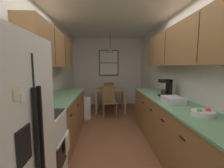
{
  "coord_description": "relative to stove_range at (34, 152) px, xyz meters",
  "views": [
    {
      "loc": [
        -0.17,
        -2.25,
        1.48
      ],
      "look_at": [
        0.04,
        1.49,
        1.05
      ],
      "focal_mm": 24.28,
      "sensor_mm": 36.0,
      "label": 1
    }
  ],
  "objects": [
    {
      "name": "trash_bin",
      "position": [
        0.29,
        2.5,
        -0.17
      ],
      "size": [
        0.34,
        0.34,
        0.61
      ],
      "primitive_type": "cylinder",
      "color": "silver",
      "rests_on": "ground"
    },
    {
      "name": "wall_left",
      "position": [
        -0.36,
        1.51,
        0.8
      ],
      "size": [
        0.1,
        9.0,
        2.55
      ],
      "primitive_type": "cube",
      "color": "silver",
      "rests_on": "ground"
    },
    {
      "name": "dining_table",
      "position": [
        1.05,
        3.22,
        0.15
      ],
      "size": [
        0.96,
        0.74,
        0.75
      ],
      "color": "#A87F51",
      "rests_on": "ground"
    },
    {
      "name": "fruit_bowl",
      "position": [
        2.01,
        -0.06,
        0.46
      ],
      "size": [
        0.26,
        0.26,
        0.09
      ],
      "color": "silver",
      "rests_on": "counter_right"
    },
    {
      "name": "dining_chair_far",
      "position": [
        1.03,
        3.8,
        0.03
      ],
      "size": [
        0.43,
        0.43,
        0.9
      ],
      "color": "brown",
      "rests_on": "ground"
    },
    {
      "name": "pendant_light",
      "position": [
        1.05,
        3.22,
        1.51
      ],
      "size": [
        0.27,
        0.27,
        0.62
      ],
      "color": "black"
    },
    {
      "name": "wall_back",
      "position": [
        0.99,
        4.16,
        0.8
      ],
      "size": [
        4.4,
        0.1,
        2.55
      ],
      "primitive_type": "cube",
      "color": "silver",
      "rests_on": "ground"
    },
    {
      "name": "storage_canister",
      "position": [
        -0.01,
        0.49,
        0.52
      ],
      "size": [
        0.13,
        0.13,
        0.18
      ],
      "color": "#D84C19",
      "rests_on": "counter_left"
    },
    {
      "name": "stove_range",
      "position": [
        0.0,
        0.0,
        0.0
      ],
      "size": [
        0.66,
        0.6,
        1.1
      ],
      "color": "white",
      "rests_on": "ground"
    },
    {
      "name": "table_serving_bowl",
      "position": [
        1.08,
        3.18,
        0.3
      ],
      "size": [
        0.16,
        0.16,
        0.06
      ],
      "primitive_type": "cylinder",
      "color": "#4C7299",
      "rests_on": "dining_table"
    },
    {
      "name": "ceiling_slab",
      "position": [
        0.99,
        1.51,
        2.12
      ],
      "size": [
        4.4,
        9.0,
        0.08
      ],
      "primitive_type": "cube",
      "color": "white"
    },
    {
      "name": "upper_cabinets_left",
      "position": [
        -0.15,
        1.25,
        1.34
      ],
      "size": [
        0.33,
        2.08,
        0.67
      ],
      "color": "brown"
    },
    {
      "name": "counter_left",
      "position": [
        -0.01,
        1.3,
        -0.02
      ],
      "size": [
        0.64,
        2.0,
        0.9
      ],
      "color": "brown",
      "rests_on": "ground"
    },
    {
      "name": "dish_towel",
      "position": [
        0.35,
        0.15,
        0.03
      ],
      "size": [
        0.02,
        0.16,
        0.24
      ],
      "primitive_type": "cube",
      "color": "beige"
    },
    {
      "name": "wall_right",
      "position": [
        2.34,
        1.51,
        0.8
      ],
      "size": [
        0.1,
        9.0,
        2.55
      ],
      "primitive_type": "cube",
      "color": "silver",
      "rests_on": "ground"
    },
    {
      "name": "dining_chair_near",
      "position": [
        0.99,
        2.64,
        0.03
      ],
      "size": [
        0.43,
        0.43,
        0.9
      ],
      "color": "brown",
      "rests_on": "ground"
    },
    {
      "name": "ground_plane",
      "position": [
        0.99,
        1.51,
        -0.47
      ],
      "size": [
        12.0,
        12.0,
        0.0
      ],
      "primitive_type": "plane",
      "color": "brown"
    },
    {
      "name": "counter_right",
      "position": [
        1.99,
        0.62,
        -0.02
      ],
      "size": [
        0.64,
        3.34,
        0.9
      ],
      "color": "brown",
      "rests_on": "ground"
    },
    {
      "name": "coffee_maker",
      "position": [
        2.06,
        1.12,
        0.6
      ],
      "size": [
        0.22,
        0.18,
        0.33
      ],
      "color": "black",
      "rests_on": "counter_right"
    },
    {
      "name": "microwave_over_range",
      "position": [
        -0.11,
        0.0,
        1.14
      ],
      "size": [
        0.39,
        0.64,
        0.3
      ],
      "color": "silver"
    },
    {
      "name": "dish_rack",
      "position": [
        1.93,
        0.57,
        0.48
      ],
      "size": [
        0.28,
        0.34,
        0.1
      ],
      "primitive_type": "cube",
      "color": "silver",
      "rests_on": "counter_right"
    },
    {
      "name": "upper_cabinets_right",
      "position": [
        2.13,
        0.57,
        1.36
      ],
      "size": [
        0.33,
        3.02,
        0.66
      ],
      "color": "brown"
    },
    {
      "name": "back_window",
      "position": [
        1.03,
        4.09,
        1.14
      ],
      "size": [
        0.75,
        0.05,
        0.97
      ],
      "color": "brown"
    }
  ]
}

